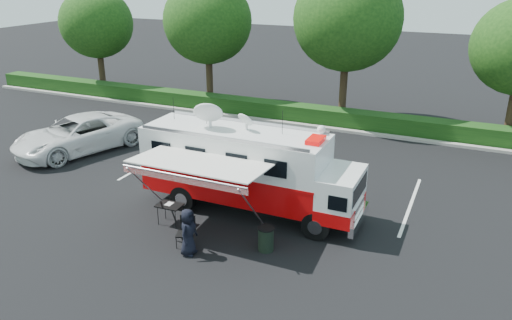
{
  "coord_description": "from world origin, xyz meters",
  "views": [
    {
      "loc": [
        7.19,
        -15.43,
        8.71
      ],
      "look_at": [
        0.0,
        0.5,
        1.9
      ],
      "focal_mm": 35.0,
      "sensor_mm": 36.0,
      "label": 1
    }
  ],
  "objects_px": {
    "white_suv": "(80,151)",
    "folding_table": "(170,206)",
    "command_truck": "(249,169)",
    "trash_bin": "(266,239)"
  },
  "relations": [
    {
      "from": "command_truck",
      "to": "white_suv",
      "type": "xyz_separation_m",
      "value": [
        -10.57,
        2.45,
        -1.71
      ]
    },
    {
      "from": "command_truck",
      "to": "white_suv",
      "type": "height_order",
      "value": "command_truck"
    },
    {
      "from": "white_suv",
      "to": "folding_table",
      "type": "xyz_separation_m",
      "value": [
        8.43,
        -4.57,
        0.72
      ]
    },
    {
      "from": "white_suv",
      "to": "folding_table",
      "type": "height_order",
      "value": "white_suv"
    },
    {
      "from": "white_suv",
      "to": "trash_bin",
      "type": "height_order",
      "value": "white_suv"
    },
    {
      "from": "command_truck",
      "to": "folding_table",
      "type": "relative_size",
      "value": 9.08
    },
    {
      "from": "command_truck",
      "to": "trash_bin",
      "type": "distance_m",
      "value": 3.18
    },
    {
      "from": "white_suv",
      "to": "trash_bin",
      "type": "relative_size",
      "value": 7.63
    },
    {
      "from": "command_truck",
      "to": "folding_table",
      "type": "height_order",
      "value": "command_truck"
    },
    {
      "from": "trash_bin",
      "to": "command_truck",
      "type": "bearing_deg",
      "value": 126.15
    }
  ]
}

